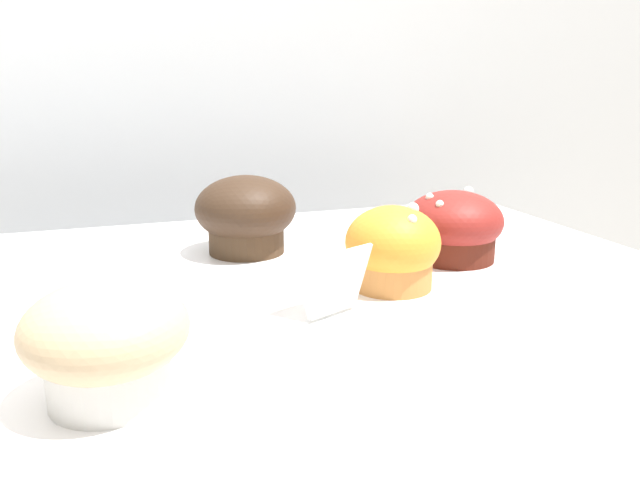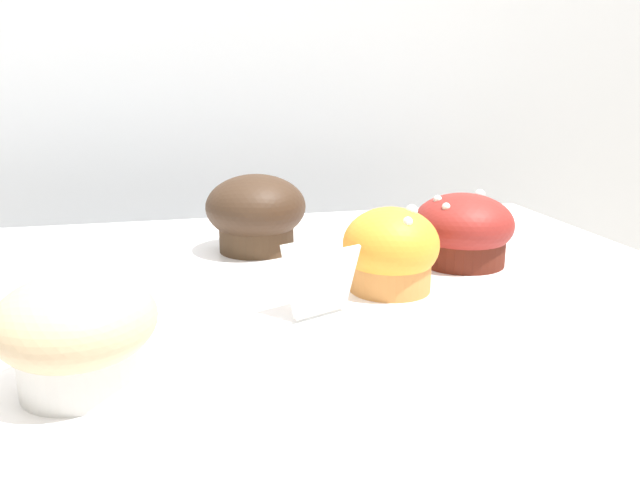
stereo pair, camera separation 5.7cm
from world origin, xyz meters
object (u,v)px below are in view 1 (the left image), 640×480
(muffin_front_center, at_px, (453,227))
(muffin_back_right, at_px, (246,214))
(muffin_back_left, at_px, (393,249))
(muffin_front_left, at_px, (107,340))

(muffin_front_center, distance_m, muffin_back_right, 0.23)
(muffin_front_center, bearing_deg, muffin_back_left, -147.97)
(muffin_back_left, bearing_deg, muffin_front_left, -151.67)
(muffin_front_center, distance_m, muffin_back_left, 0.12)
(muffin_front_center, xyz_separation_m, muffin_front_left, (-0.35, -0.20, 0.00))
(muffin_front_center, xyz_separation_m, muffin_back_right, (-0.20, 0.10, 0.01))
(muffin_back_right, distance_m, muffin_front_left, 0.33)
(muffin_back_right, relative_size, muffin_front_left, 1.12)
(muffin_front_center, height_order, muffin_front_left, muffin_front_center)
(muffin_front_center, height_order, muffin_back_right, muffin_back_right)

